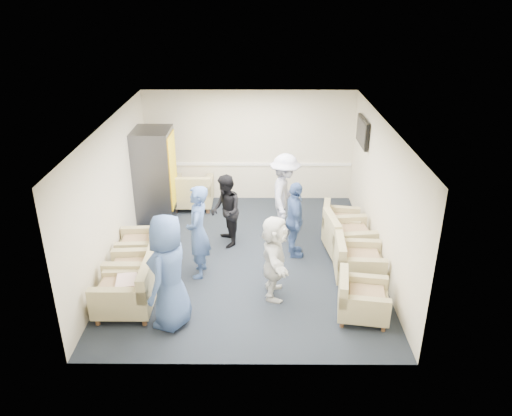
{
  "coord_description": "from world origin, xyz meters",
  "views": [
    {
      "loc": [
        0.23,
        -8.54,
        4.97
      ],
      "look_at": [
        0.18,
        0.2,
        0.99
      ],
      "focal_mm": 35.0,
      "sensor_mm": 36.0,
      "label": 1
    }
  ],
  "objects_px": {
    "person_front_left": "(169,272)",
    "person_mid_left": "(198,232)",
    "vending_machine": "(155,174)",
    "armchair_left_mid": "(136,273)",
    "armchair_right_midnear": "(356,263)",
    "armchair_left_near": "(129,292)",
    "armchair_right_midfar": "(346,238)",
    "person_front_right": "(274,257)",
    "armchair_right_far": "(338,224)",
    "armchair_right_near": "(360,300)",
    "person_back_left": "(226,211)",
    "person_back_right": "(285,195)",
    "armchair_left_far": "(142,247)",
    "armchair_corner": "(193,193)",
    "person_mid_right": "(295,220)"
  },
  "relations": [
    {
      "from": "armchair_left_far",
      "to": "vending_machine",
      "type": "xyz_separation_m",
      "value": [
        -0.08,
        2.04,
        0.72
      ]
    },
    {
      "from": "armchair_left_near",
      "to": "armchair_left_mid",
      "type": "distance_m",
      "value": 0.63
    },
    {
      "from": "person_front_left",
      "to": "person_front_right",
      "type": "bearing_deg",
      "value": 132.75
    },
    {
      "from": "armchair_left_far",
      "to": "person_back_right",
      "type": "distance_m",
      "value": 3.1
    },
    {
      "from": "armchair_right_near",
      "to": "person_front_right",
      "type": "bearing_deg",
      "value": 75.0
    },
    {
      "from": "armchair_left_mid",
      "to": "person_back_right",
      "type": "relative_size",
      "value": 0.5
    },
    {
      "from": "armchair_right_midnear",
      "to": "vending_machine",
      "type": "distance_m",
      "value": 4.92
    },
    {
      "from": "person_back_right",
      "to": "armchair_right_far",
      "type": "bearing_deg",
      "value": -91.09
    },
    {
      "from": "armchair_right_midnear",
      "to": "person_back_left",
      "type": "height_order",
      "value": "person_back_left"
    },
    {
      "from": "vending_machine",
      "to": "person_mid_left",
      "type": "distance_m",
      "value": 2.8
    },
    {
      "from": "armchair_left_mid",
      "to": "person_front_right",
      "type": "relative_size",
      "value": 0.59
    },
    {
      "from": "armchair_left_mid",
      "to": "vending_machine",
      "type": "xyz_separation_m",
      "value": [
        -0.19,
        3.02,
        0.7
      ]
    },
    {
      "from": "person_front_left",
      "to": "person_front_right",
      "type": "relative_size",
      "value": 1.25
    },
    {
      "from": "armchair_left_far",
      "to": "vending_machine",
      "type": "bearing_deg",
      "value": 178.7
    },
    {
      "from": "armchair_left_mid",
      "to": "person_mid_right",
      "type": "xyz_separation_m",
      "value": [
        2.83,
        1.24,
        0.44
      ]
    },
    {
      "from": "armchair_right_midnear",
      "to": "armchair_right_far",
      "type": "distance_m",
      "value": 1.66
    },
    {
      "from": "person_back_left",
      "to": "person_mid_left",
      "type": "bearing_deg",
      "value": -33.66
    },
    {
      "from": "armchair_right_midnear",
      "to": "person_mid_right",
      "type": "xyz_separation_m",
      "value": [
        -1.06,
        0.88,
        0.43
      ]
    },
    {
      "from": "armchair_right_midfar",
      "to": "person_mid_left",
      "type": "bearing_deg",
      "value": 97.87
    },
    {
      "from": "armchair_right_midnear",
      "to": "person_back_right",
      "type": "xyz_separation_m",
      "value": [
        -1.21,
        1.87,
        0.54
      ]
    },
    {
      "from": "armchair_left_mid",
      "to": "armchair_right_midnear",
      "type": "bearing_deg",
      "value": 91.58
    },
    {
      "from": "armchair_corner",
      "to": "armchair_left_mid",
      "type": "bearing_deg",
      "value": 80.54
    },
    {
      "from": "armchair_right_midnear",
      "to": "person_front_left",
      "type": "height_order",
      "value": "person_front_left"
    },
    {
      "from": "armchair_left_mid",
      "to": "person_front_left",
      "type": "height_order",
      "value": "person_front_left"
    },
    {
      "from": "person_back_left",
      "to": "person_back_right",
      "type": "xyz_separation_m",
      "value": [
        1.21,
        0.54,
        0.13
      ]
    },
    {
      "from": "person_front_left",
      "to": "person_back_left",
      "type": "relative_size",
      "value": 1.25
    },
    {
      "from": "armchair_left_mid",
      "to": "vending_machine",
      "type": "bearing_deg",
      "value": 180.0
    },
    {
      "from": "person_front_right",
      "to": "armchair_right_midfar",
      "type": "bearing_deg",
      "value": -44.67
    },
    {
      "from": "armchair_right_near",
      "to": "person_front_right",
      "type": "height_order",
      "value": "person_front_right"
    },
    {
      "from": "armchair_left_near",
      "to": "armchair_right_far",
      "type": "height_order",
      "value": "armchair_left_near"
    },
    {
      "from": "person_back_left",
      "to": "person_back_right",
      "type": "relative_size",
      "value": 0.85
    },
    {
      "from": "person_front_left",
      "to": "person_mid_left",
      "type": "height_order",
      "value": "person_front_left"
    },
    {
      "from": "armchair_left_mid",
      "to": "armchair_left_far",
      "type": "distance_m",
      "value": 0.99
    },
    {
      "from": "armchair_left_far",
      "to": "person_mid_left",
      "type": "height_order",
      "value": "person_mid_left"
    },
    {
      "from": "armchair_right_midnear",
      "to": "armchair_left_near",
      "type": "bearing_deg",
      "value": 107.63
    },
    {
      "from": "armchair_left_far",
      "to": "person_back_right",
      "type": "xyz_separation_m",
      "value": [
        2.79,
        1.24,
        0.57
      ]
    },
    {
      "from": "armchair_right_far",
      "to": "vending_machine",
      "type": "bearing_deg",
      "value": 85.74
    },
    {
      "from": "armchair_right_midfar",
      "to": "person_mid_left",
      "type": "height_order",
      "value": "person_mid_left"
    },
    {
      "from": "person_mid_left",
      "to": "armchair_left_mid",
      "type": "bearing_deg",
      "value": -61.46
    },
    {
      "from": "person_back_left",
      "to": "person_mid_right",
      "type": "height_order",
      "value": "person_mid_right"
    },
    {
      "from": "person_front_left",
      "to": "person_front_right",
      "type": "height_order",
      "value": "person_front_left"
    },
    {
      "from": "armchair_corner",
      "to": "person_back_right",
      "type": "bearing_deg",
      "value": 148.31
    },
    {
      "from": "armchair_right_far",
      "to": "person_front_left",
      "type": "bearing_deg",
      "value": 143.95
    },
    {
      "from": "armchair_left_near",
      "to": "armchair_right_near",
      "type": "relative_size",
      "value": 1.02
    },
    {
      "from": "armchair_right_far",
      "to": "person_front_left",
      "type": "relative_size",
      "value": 0.48
    },
    {
      "from": "armchair_right_near",
      "to": "armchair_right_midfar",
      "type": "distance_m",
      "value": 2.04
    },
    {
      "from": "armchair_right_midfar",
      "to": "vending_machine",
      "type": "distance_m",
      "value": 4.46
    },
    {
      "from": "armchair_right_near",
      "to": "person_front_left",
      "type": "bearing_deg",
      "value": 102.43
    },
    {
      "from": "armchair_left_near",
      "to": "person_mid_left",
      "type": "bearing_deg",
      "value": 138.37
    },
    {
      "from": "vending_machine",
      "to": "person_front_left",
      "type": "relative_size",
      "value": 1.1
    }
  ]
}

